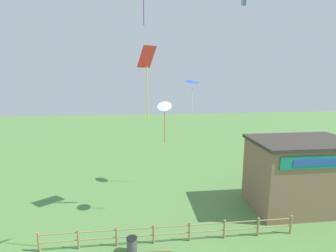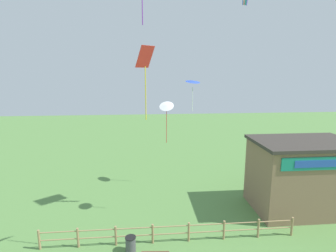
{
  "view_description": "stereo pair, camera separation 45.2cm",
  "coord_description": "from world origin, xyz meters",
  "px_view_note": "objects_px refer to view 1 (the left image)",
  "views": [
    {
      "loc": [
        -1.91,
        -7.27,
        10.31
      ],
      "look_at": [
        0.0,
        9.23,
        7.0
      ],
      "focal_mm": 28.0,
      "sensor_mm": 36.0,
      "label": 1
    },
    {
      "loc": [
        -1.46,
        -7.31,
        10.31
      ],
      "look_at": [
        0.0,
        9.23,
        7.0
      ],
      "focal_mm": 28.0,
      "sensor_mm": 36.0,
      "label": 2
    }
  ],
  "objects_px": {
    "seaside_building": "(299,174)",
    "kite_blue_delta": "(192,82)",
    "kite_white_delta": "(164,107)",
    "kite_red_diamond": "(147,66)",
    "trash_bin": "(132,245)"
  },
  "relations": [
    {
      "from": "seaside_building",
      "to": "kite_red_diamond",
      "type": "xyz_separation_m",
      "value": [
        -11.77,
        -4.46,
        7.93
      ]
    },
    {
      "from": "seaside_building",
      "to": "kite_red_diamond",
      "type": "distance_m",
      "value": 14.88
    },
    {
      "from": "seaside_building",
      "to": "kite_blue_delta",
      "type": "distance_m",
      "value": 11.1
    },
    {
      "from": "kite_white_delta",
      "to": "kite_blue_delta",
      "type": "height_order",
      "value": "kite_blue_delta"
    },
    {
      "from": "trash_bin",
      "to": "kite_red_diamond",
      "type": "bearing_deg",
      "value": -25.53
    },
    {
      "from": "seaside_building",
      "to": "trash_bin",
      "type": "height_order",
      "value": "seaside_building"
    },
    {
      "from": "trash_bin",
      "to": "kite_blue_delta",
      "type": "xyz_separation_m",
      "value": [
        4.2,
        3.71,
        9.28
      ]
    },
    {
      "from": "trash_bin",
      "to": "kite_white_delta",
      "type": "relative_size",
      "value": 0.24
    },
    {
      "from": "kite_blue_delta",
      "to": "seaside_building",
      "type": "bearing_deg",
      "value": 1.74
    },
    {
      "from": "kite_white_delta",
      "to": "kite_red_diamond",
      "type": "bearing_deg",
      "value": -100.63
    },
    {
      "from": "trash_bin",
      "to": "seaside_building",
      "type": "bearing_deg",
      "value": 17.24
    },
    {
      "from": "trash_bin",
      "to": "kite_blue_delta",
      "type": "height_order",
      "value": "kite_blue_delta"
    },
    {
      "from": "seaside_building",
      "to": "kite_blue_delta",
      "type": "relative_size",
      "value": 3.47
    },
    {
      "from": "seaside_building",
      "to": "trash_bin",
      "type": "relative_size",
      "value": 7.89
    },
    {
      "from": "kite_white_delta",
      "to": "kite_red_diamond",
      "type": "distance_m",
      "value": 10.75
    }
  ]
}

